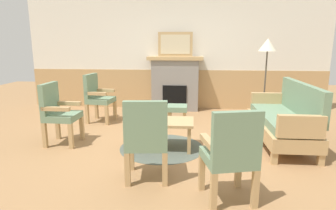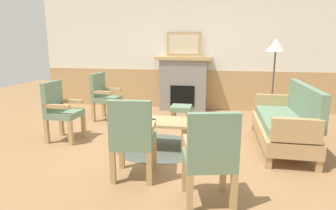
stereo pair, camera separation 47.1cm
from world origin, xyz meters
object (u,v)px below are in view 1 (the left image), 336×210
at_px(couch, 284,119).
at_px(floor_lamp_by_couch, 267,50).
at_px(book_on_table, 151,120).
at_px(armchair_front_center, 231,152).
at_px(fireplace, 175,83).
at_px(armchair_by_window_left, 97,96).
at_px(coffee_table, 162,124).
at_px(footstool, 177,109).
at_px(framed_picture, 175,44).
at_px(armchair_front_left, 146,136).
at_px(armchair_near_fireplace, 58,111).

height_order(couch, floor_lamp_by_couch, floor_lamp_by_couch).
relative_size(book_on_table, armchair_front_center, 0.24).
bearing_deg(fireplace, couch, -49.84).
distance_m(armchair_by_window_left, armchair_front_center, 3.68).
xyz_separation_m(coffee_table, floor_lamp_by_couch, (1.93, 1.74, 1.06)).
relative_size(fireplace, footstool, 3.25).
height_order(armchair_by_window_left, floor_lamp_by_couch, floor_lamp_by_couch).
xyz_separation_m(framed_picture, coffee_table, (-0.04, -2.59, -1.17)).
bearing_deg(armchair_front_left, footstool, 84.91).
xyz_separation_m(couch, book_on_table, (-2.07, -0.43, 0.06)).
distance_m(book_on_table, footstool, 1.52).
bearing_deg(floor_lamp_by_couch, footstool, -169.98).
bearing_deg(armchair_front_center, framed_picture, 101.13).
bearing_deg(armchair_near_fireplace, coffee_table, -2.19).
relative_size(armchair_by_window_left, floor_lamp_by_couch, 0.58).
xyz_separation_m(fireplace, floor_lamp_by_couch, (1.88, -0.85, 0.80)).
xyz_separation_m(armchair_by_window_left, floor_lamp_by_couch, (3.40, 0.34, 0.91)).
bearing_deg(couch, fireplace, 130.16).
xyz_separation_m(framed_picture, book_on_table, (-0.20, -2.64, -1.10)).
xyz_separation_m(framed_picture, floor_lamp_by_couch, (1.88, -0.85, -0.11)).
height_order(armchair_near_fireplace, armchair_front_center, same).
height_order(coffee_table, armchair_by_window_left, armchair_by_window_left).
distance_m(coffee_table, armchair_by_window_left, 2.04).
bearing_deg(armchair_near_fireplace, armchair_front_center, -31.37).
height_order(couch, book_on_table, couch).
bearing_deg(couch, floor_lamp_by_couch, 89.38).
height_order(book_on_table, armchair_front_center, armchair_front_center).
height_order(framed_picture, book_on_table, framed_picture).
relative_size(book_on_table, armchair_front_left, 0.24).
height_order(fireplace, coffee_table, fireplace).
distance_m(footstool, floor_lamp_by_couch, 2.14).
height_order(fireplace, armchair_near_fireplace, fireplace).
xyz_separation_m(coffee_table, footstool, (0.16, 1.43, -0.10)).
bearing_deg(armchair_by_window_left, armchair_front_left, -60.30).
height_order(coffee_table, footstool, coffee_table).
xyz_separation_m(framed_picture, couch, (1.87, -2.21, -1.16)).
height_order(framed_picture, armchair_near_fireplace, framed_picture).
bearing_deg(armchair_near_fireplace, armchair_front_left, -35.28).
distance_m(coffee_table, footstool, 1.44).
xyz_separation_m(fireplace, book_on_table, (-0.20, -2.64, -0.20)).
height_order(couch, armchair_front_left, same).
bearing_deg(framed_picture, floor_lamp_by_couch, -24.24).
xyz_separation_m(book_on_table, armchair_front_left, (0.09, -1.01, 0.08)).
height_order(couch, coffee_table, couch).
distance_m(framed_picture, floor_lamp_by_couch, 2.07).
relative_size(coffee_table, armchair_near_fireplace, 0.98).
height_order(coffee_table, book_on_table, book_on_table).
relative_size(couch, armchair_by_window_left, 1.84).
distance_m(armchair_near_fireplace, floor_lamp_by_couch, 4.06).
distance_m(coffee_table, floor_lamp_by_couch, 2.81).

